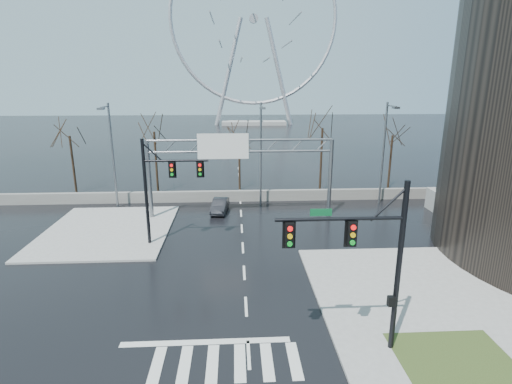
{
  "coord_description": "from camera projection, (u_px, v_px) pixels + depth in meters",
  "views": [
    {
      "loc": [
        -0.49,
        -19.34,
        11.87
      ],
      "look_at": [
        1.03,
        8.97,
        4.0
      ],
      "focal_mm": 28.0,
      "sensor_mm": 36.0,
      "label": 1
    }
  ],
  "objects": [
    {
      "name": "tree_left",
      "position": [
        155.0,
        139.0,
        42.36
      ],
      "size": [
        3.75,
        3.75,
        7.5
      ],
      "color": "black",
      "rests_on": "ground"
    },
    {
      "name": "car",
      "position": [
        220.0,
        206.0,
        37.46
      ],
      "size": [
        1.77,
        3.93,
        1.25
      ],
      "primitive_type": "imported",
      "rotation": [
        0.0,
        0.0,
        -0.12
      ],
      "color": "black",
      "rests_on": "ground"
    },
    {
      "name": "streetlight_left",
      "position": [
        111.0,
        148.0,
        37.09
      ],
      "size": [
        0.5,
        2.55,
        10.0
      ],
      "color": "slate",
      "rests_on": "ground"
    },
    {
      "name": "sidewalk_right_ext",
      "position": [
        409.0,
        283.0,
        24.23
      ],
      "size": [
        12.0,
        10.0,
        0.15
      ],
      "primitive_type": "cube",
      "color": "gray",
      "rests_on": "ground"
    },
    {
      "name": "ferris_wheel",
      "position": [
        254.0,
        26.0,
        106.48
      ],
      "size": [
        45.0,
        6.0,
        50.91
      ],
      "color": "gray",
      "rests_on": "ground"
    },
    {
      "name": "tree_right",
      "position": [
        322.0,
        135.0,
        43.22
      ],
      "size": [
        3.9,
        3.9,
        7.8
      ],
      "color": "black",
      "rests_on": "ground"
    },
    {
      "name": "tree_far_left",
      "position": [
        70.0,
        143.0,
        42.48
      ],
      "size": [
        3.5,
        3.5,
        7.0
      ],
      "color": "black",
      "rests_on": "ground"
    },
    {
      "name": "sidewalk_far",
      "position": [
        108.0,
        230.0,
        32.77
      ],
      "size": [
        10.0,
        12.0,
        0.15
      ],
      "primitive_type": "cube",
      "color": "gray",
      "rests_on": "ground"
    },
    {
      "name": "signal_mast_near",
      "position": [
        369.0,
        253.0,
        16.89
      ],
      "size": [
        5.52,
        0.41,
        8.0
      ],
      "color": "black",
      "rests_on": "ground"
    },
    {
      "name": "streetlight_right",
      "position": [
        385.0,
        146.0,
        38.43
      ],
      "size": [
        0.5,
        2.55,
        10.0
      ],
      "color": "slate",
      "rests_on": "ground"
    },
    {
      "name": "ground",
      "position": [
        246.0,
        306.0,
        21.81
      ],
      "size": [
        260.0,
        260.0,
        0.0
      ],
      "primitive_type": "plane",
      "color": "black",
      "rests_on": "ground"
    },
    {
      "name": "barrier_wall",
      "position": [
        240.0,
        196.0,
        40.91
      ],
      "size": [
        52.0,
        0.5,
        1.1
      ],
      "primitive_type": "cube",
      "color": "slate",
      "rests_on": "ground"
    },
    {
      "name": "streetlight_mid",
      "position": [
        261.0,
        147.0,
        37.81
      ],
      "size": [
        0.5,
        2.55,
        10.0
      ],
      "color": "slate",
      "rests_on": "ground"
    },
    {
      "name": "tree_center",
      "position": [
        239.0,
        144.0,
        44.0
      ],
      "size": [
        3.25,
        3.25,
        6.5
      ],
      "color": "black",
      "rests_on": "ground"
    },
    {
      "name": "tree_far_right",
      "position": [
        392.0,
        142.0,
        44.33
      ],
      "size": [
        3.4,
        3.4,
        6.8
      ],
      "color": "black",
      "rests_on": "ground"
    },
    {
      "name": "signal_mast_far",
      "position": [
        161.0,
        182.0,
        28.84
      ],
      "size": [
        4.72,
        0.41,
        8.0
      ],
      "color": "black",
      "rests_on": "ground"
    },
    {
      "name": "grass_strip",
      "position": [
        455.0,
        359.0,
        17.42
      ],
      "size": [
        5.0,
        4.0,
        0.02
      ],
      "primitive_type": "cube",
      "color": "#2D3A18",
      "rests_on": "sidewalk_near"
    },
    {
      "name": "sign_gantry",
      "position": [
        236.0,
        161.0,
        34.8
      ],
      "size": [
        16.36,
        0.4,
        7.6
      ],
      "color": "slate",
      "rests_on": "ground"
    }
  ]
}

